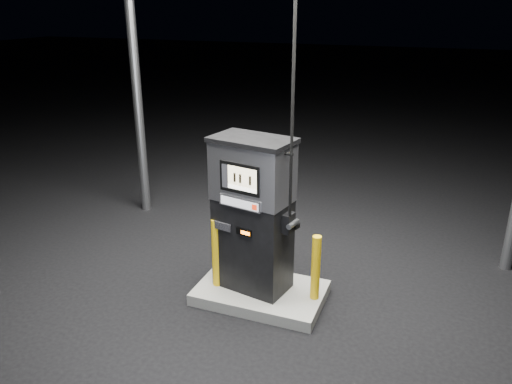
% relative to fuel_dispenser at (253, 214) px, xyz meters
% --- Properties ---
extents(ground, '(80.00, 80.00, 0.00)m').
position_rel_fuel_dispenser_xyz_m(ground, '(0.12, -0.03, -1.15)').
color(ground, black).
rests_on(ground, ground).
extents(pump_island, '(1.60, 1.00, 0.15)m').
position_rel_fuel_dispenser_xyz_m(pump_island, '(0.12, -0.03, -1.08)').
color(pump_island, gray).
rests_on(pump_island, ground).
extents(fuel_dispenser, '(1.12, 0.75, 4.05)m').
position_rel_fuel_dispenser_xyz_m(fuel_dispenser, '(0.00, 0.00, 0.00)').
color(fuel_dispenser, black).
rests_on(fuel_dispenser, pump_island).
extents(bollard_left, '(0.14, 0.14, 0.92)m').
position_rel_fuel_dispenser_xyz_m(bollard_left, '(-0.43, -0.15, -0.54)').
color(bollard_left, yellow).
rests_on(bollard_left, pump_island).
extents(bollard_right, '(0.14, 0.14, 0.84)m').
position_rel_fuel_dispenser_xyz_m(bollard_right, '(0.81, 0.00, -0.58)').
color(bollard_right, yellow).
rests_on(bollard_right, pump_island).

